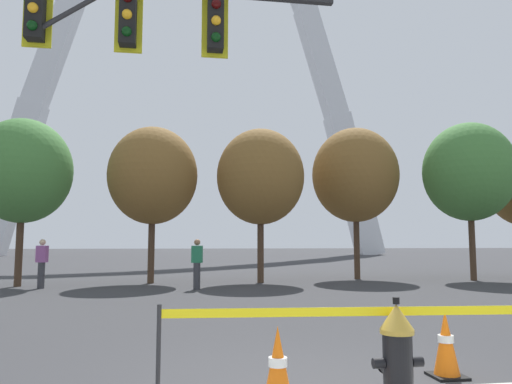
# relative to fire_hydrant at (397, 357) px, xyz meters

# --- Properties ---
(fire_hydrant) EXTENTS (0.46, 0.48, 0.99)m
(fire_hydrant) POSITION_rel_fire_hydrant_xyz_m (0.00, 0.00, 0.00)
(fire_hydrant) COLOR black
(fire_hydrant) RESTS_ON ground
(caution_tape_barrier) EXTENTS (4.48, 0.39, 0.93)m
(caution_tape_barrier) POSITION_rel_fire_hydrant_xyz_m (0.13, 0.09, 0.16)
(caution_tape_barrier) COLOR #232326
(caution_tape_barrier) RESTS_ON ground
(traffic_cone_by_hydrant) EXTENTS (0.36, 0.36, 0.73)m
(traffic_cone_by_hydrant) POSITION_rel_fire_hydrant_xyz_m (1.02, 0.96, -0.11)
(traffic_cone_by_hydrant) COLOR black
(traffic_cone_by_hydrant) RESTS_ON ground
(traffic_cone_mid_sidewalk) EXTENTS (0.36, 0.36, 0.73)m
(traffic_cone_mid_sidewalk) POSITION_rel_fire_hydrant_xyz_m (-1.04, 0.21, -0.11)
(traffic_cone_mid_sidewalk) COLOR black
(traffic_cone_mid_sidewalk) RESTS_ON ground
(traffic_signal_gantry) EXTENTS (6.42, 0.44, 6.00)m
(traffic_signal_gantry) POSITION_rel_fire_hydrant_xyz_m (-3.85, 3.51, 3.80)
(traffic_signal_gantry) COLOR #232326
(traffic_signal_gantry) RESTS_ON ground
(monument_arch) EXTENTS (46.73, 2.82, 52.75)m
(monument_arch) POSITION_rel_fire_hydrant_xyz_m (-0.57, 53.72, 22.38)
(monument_arch) COLOR silver
(monument_arch) RESTS_ON ground
(tree_far_left) EXTENTS (3.30, 3.30, 5.77)m
(tree_far_left) POSITION_rel_fire_hydrant_xyz_m (-7.31, 13.63, 3.48)
(tree_far_left) COLOR #473323
(tree_far_left) RESTS_ON ground
(tree_left_mid) EXTENTS (3.31, 3.31, 5.80)m
(tree_left_mid) POSITION_rel_fire_hydrant_xyz_m (-2.93, 14.29, 3.50)
(tree_left_mid) COLOR #473323
(tree_left_mid) RESTS_ON ground
(tree_center_left) EXTENTS (3.31, 3.31, 5.80)m
(tree_center_left) POSITION_rel_fire_hydrant_xyz_m (1.09, 13.98, 3.50)
(tree_center_left) COLOR #473323
(tree_center_left) RESTS_ON ground
(tree_center_right) EXTENTS (3.57, 3.57, 6.26)m
(tree_center_right) POSITION_rel_fire_hydrant_xyz_m (5.29, 15.16, 3.81)
(tree_center_right) COLOR #473323
(tree_center_right) RESTS_ON ground
(tree_right_mid) EXTENTS (3.59, 3.59, 6.29)m
(tree_right_mid) POSITION_rel_fire_hydrant_xyz_m (9.53, 13.71, 3.84)
(tree_right_mid) COLOR #473323
(tree_right_mid) RESTS_ON ground
(pedestrian_walking_left) EXTENTS (0.38, 0.27, 1.59)m
(pedestrian_walking_left) POSITION_rel_fire_hydrant_xyz_m (-1.35, 11.64, 0.35)
(pedestrian_walking_left) COLOR #38383D
(pedestrian_walking_left) RESTS_ON ground
(pedestrian_standing_center) EXTENTS (0.38, 0.29, 1.59)m
(pedestrian_standing_center) POSITION_rel_fire_hydrant_xyz_m (-6.33, 12.75, 0.35)
(pedestrian_standing_center) COLOR #38383D
(pedestrian_standing_center) RESTS_ON ground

